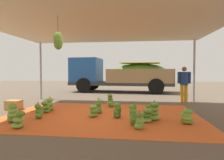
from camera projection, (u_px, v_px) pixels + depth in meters
The scene contains 21 objects.
ground_plane at pixel (113, 101), 9.06m from camera, with size 40.00×40.00×0.00m, color brown.
tarp_orange at pixel (102, 115), 6.09m from camera, with size 6.15×4.25×0.01m, color #E05B23.
tent_canopy at pixel (101, 24), 5.88m from camera, with size 8.00×7.00×2.97m.
banana_bunch_0 at pixel (154, 112), 5.45m from camera, with size 0.47×0.48×0.57m.
banana_bunch_1 at pixel (19, 120), 4.65m from camera, with size 0.37×0.36×0.47m.
banana_bunch_2 at pixel (133, 115), 4.92m from camera, with size 0.32×0.32×0.59m.
banana_bunch_3 at pixel (39, 111), 5.61m from camera, with size 0.31×0.32×0.49m.
banana_bunch_4 at pixel (117, 111), 5.68m from camera, with size 0.32×0.33×0.51m.
banana_bunch_5 at pixel (187, 117), 5.02m from camera, with size 0.42×0.42×0.46m.
banana_bunch_6 at pixel (139, 121), 4.59m from camera, with size 0.33×0.31×0.44m.
banana_bunch_7 at pixel (147, 116), 5.21m from camera, with size 0.45×0.44×0.44m.
banana_bunch_8 at pixel (12, 114), 5.19m from camera, with size 0.32×0.34×0.54m.
banana_bunch_9 at pixel (93, 111), 5.81m from camera, with size 0.43×0.42×0.43m.
banana_bunch_10 at pixel (149, 110), 6.06m from camera, with size 0.35×0.35×0.42m.
banana_bunch_11 at pixel (110, 101), 7.47m from camera, with size 0.34×0.33×0.57m.
banana_bunch_12 at pixel (46, 108), 6.38m from camera, with size 0.35×0.36×0.45m.
banana_bunch_13 at pixel (50, 105), 6.80m from camera, with size 0.37×0.37×0.50m.
banana_bunch_14 at pixel (99, 107), 6.36m from camera, with size 0.33×0.34×0.53m.
cargo_truck_main at pixel (119, 74), 13.34m from camera, with size 7.20×2.78×2.40m.
worker_0 at pixel (184, 81), 8.76m from camera, with size 0.60×0.37×1.65m.
crate_0 at pixel (14, 105), 7.00m from camera, with size 0.52×0.39×0.35m, color #B78947.
Camera 1 is at (1.06, -5.95, 1.39)m, focal length 30.29 mm.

